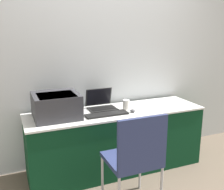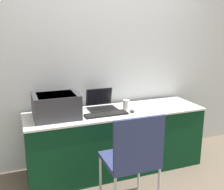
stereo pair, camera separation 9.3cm
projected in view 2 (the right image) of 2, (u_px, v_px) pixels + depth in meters
name	position (u px, v px, depth m)	size (l,w,h in m)	color
ground_plane	(125.00, 180.00, 2.89)	(14.00, 14.00, 0.00)	#6B5B4C
wall_back	(105.00, 56.00, 3.17)	(8.00, 0.05, 2.60)	silver
table	(116.00, 140.00, 3.06)	(2.04, 0.59, 0.72)	#0C381E
printer	(56.00, 104.00, 2.73)	(0.47, 0.43, 0.25)	#333338
laptop_left	(101.00, 104.00, 3.04)	(0.32, 0.27, 0.23)	black
external_keyboard	(106.00, 114.00, 2.82)	(0.47, 0.14, 0.02)	black
coffee_cup	(126.00, 105.00, 2.99)	(0.08, 0.08, 0.12)	white
mouse	(132.00, 111.00, 2.89)	(0.06, 0.05, 0.04)	#4C4C51
chair	(133.00, 155.00, 2.28)	(0.45, 0.43, 0.94)	navy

